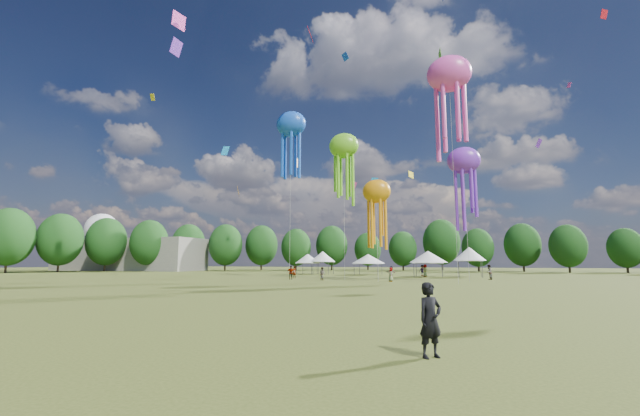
% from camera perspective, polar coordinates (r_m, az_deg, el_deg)
% --- Properties ---
extents(ground, '(300.00, 300.00, 0.00)m').
position_cam_1_polar(ground, '(13.78, -17.51, -17.00)').
color(ground, '#384416').
rests_on(ground, ground).
extents(observer_main, '(0.78, 0.77, 1.81)m').
position_cam_1_polar(observer_main, '(10.57, 15.44, -15.08)').
color(observer_main, black).
rests_on(observer_main, ground).
extents(spectator_near, '(0.99, 0.95, 1.61)m').
position_cam_1_polar(spectator_near, '(50.38, 0.32, -9.34)').
color(spectator_near, gray).
rests_on(spectator_near, ground).
extents(spectators_far, '(26.25, 20.23, 1.89)m').
position_cam_1_polar(spectators_far, '(57.26, 11.78, -8.90)').
color(spectators_far, gray).
rests_on(spectators_far, ground).
extents(festival_tents, '(32.39, 12.35, 4.46)m').
position_cam_1_polar(festival_tents, '(67.77, 8.48, -6.94)').
color(festival_tents, '#47474C').
rests_on(festival_tents, ground).
extents(show_kites, '(28.18, 12.23, 25.20)m').
position_cam_1_polar(show_kites, '(52.03, 7.83, 9.16)').
color(show_kites, '#6BCA21').
rests_on(show_kites, ground).
extents(small_kites, '(77.44, 53.36, 39.54)m').
position_cam_1_polar(small_kites, '(59.43, 7.84, 18.66)').
color(small_kites, '#6BCA21').
rests_on(small_kites, ground).
extents(treeline, '(201.57, 95.24, 13.43)m').
position_cam_1_polar(treeline, '(74.63, 9.35, -4.27)').
color(treeline, '#38281C').
rests_on(treeline, ground).
extents(hangar, '(40.00, 12.00, 8.00)m').
position_cam_1_polar(hangar, '(115.25, -25.62, -6.04)').
color(hangar, gray).
rests_on(hangar, ground).
extents(radome, '(9.00, 9.00, 16.00)m').
position_cam_1_polar(radome, '(131.08, -28.70, -3.33)').
color(radome, white).
rests_on(radome, ground).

